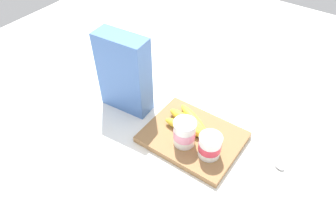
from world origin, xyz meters
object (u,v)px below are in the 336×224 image
cutting_board (193,137)px  spoon (273,160)px  banana_bunch (189,123)px  yogurt_cup_front (210,146)px  cereal_box (124,74)px  yogurt_cup_back (184,133)px

cutting_board → spoon: (-0.26, -0.07, -0.01)m
banana_bunch → yogurt_cup_front: bearing=150.7°
cereal_box → cutting_board: bearing=173.9°
yogurt_cup_front → yogurt_cup_back: (0.09, 0.01, 0.01)m
yogurt_cup_front → spoon: (-0.17, -0.11, -0.06)m
yogurt_cup_front → spoon: bearing=-148.5°
yogurt_cup_front → banana_bunch: (0.11, -0.06, -0.02)m
yogurt_cup_back → spoon: yogurt_cup_back is taller
spoon → cereal_box: bearing=6.5°
yogurt_cup_back → spoon: 0.29m
banana_bunch → yogurt_cup_back: bearing=108.8°
banana_bunch → spoon: 0.29m
cereal_box → spoon: bearing=-178.5°
cutting_board → yogurt_cup_front: (-0.08, 0.04, 0.05)m
yogurt_cup_back → spoon: (-0.26, -0.11, -0.06)m
banana_bunch → spoon: (-0.29, -0.04, -0.03)m
cutting_board → yogurt_cup_front: yogurt_cup_front is taller
cutting_board → banana_bunch: size_ratio=1.77×
banana_bunch → cutting_board: bearing=141.1°
cutting_board → yogurt_cup_back: 0.07m
cutting_board → banana_bunch: 0.05m
yogurt_cup_back → cutting_board: bearing=-99.2°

